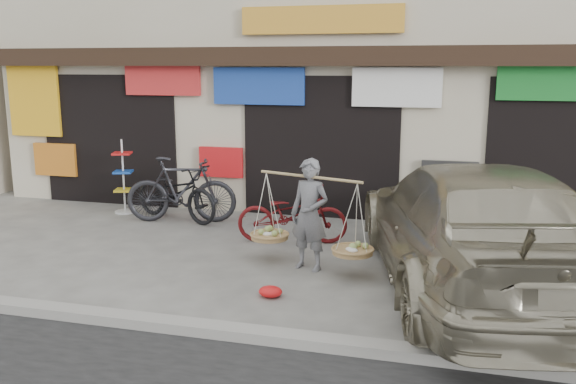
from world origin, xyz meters
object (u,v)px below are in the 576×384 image
(suv, at_px, (472,226))
(display_rack, at_px, (124,183))
(bike_0, at_px, (176,192))
(street_vendor, at_px, (310,219))
(bike_1, at_px, (181,190))
(bike_2, at_px, (292,214))

(suv, height_order, display_rack, suv)
(bike_0, bearing_deg, street_vendor, -104.07)
(bike_0, height_order, suv, suv)
(bike_0, height_order, bike_1, bike_1)
(street_vendor, bearing_deg, suv, 12.49)
(street_vendor, xyz_separation_m, bike_1, (-2.92, 2.00, -0.12))
(street_vendor, relative_size, display_rack, 1.28)
(bike_0, distance_m, bike_2, 2.67)
(street_vendor, distance_m, bike_2, 1.39)
(street_vendor, height_order, bike_0, street_vendor)
(display_rack, bearing_deg, street_vendor, -28.85)
(bike_0, relative_size, bike_2, 1.12)
(bike_1, bearing_deg, street_vendor, -137.36)
(bike_0, xyz_separation_m, display_rack, (-1.24, 0.25, 0.06))
(bike_1, relative_size, display_rack, 1.40)
(display_rack, bearing_deg, suv, -21.58)
(bike_1, bearing_deg, display_rack, 61.83)
(bike_0, height_order, display_rack, display_rack)
(street_vendor, relative_size, bike_2, 1.04)
(bike_1, bearing_deg, bike_2, -120.95)
(suv, xyz_separation_m, display_rack, (-6.54, 2.59, -0.25))
(suv, distance_m, display_rack, 7.04)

